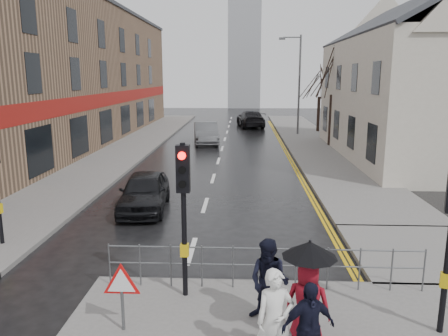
# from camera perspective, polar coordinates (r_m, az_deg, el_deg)

# --- Properties ---
(ground) EXTENTS (120.00, 120.00, 0.00)m
(ground) POSITION_cam_1_polar(r_m,az_deg,el_deg) (10.01, -6.38, -17.33)
(ground) COLOR black
(ground) RESTS_ON ground
(left_pavement) EXTENTS (4.00, 44.00, 0.14)m
(left_pavement) POSITION_cam_1_polar(r_m,az_deg,el_deg) (32.96, -11.46, 3.28)
(left_pavement) COLOR #605E5B
(left_pavement) RESTS_ON ground
(right_pavement) EXTENTS (4.00, 40.00, 0.14)m
(right_pavement) POSITION_cam_1_polar(r_m,az_deg,el_deg) (34.34, 11.00, 3.64)
(right_pavement) COLOR #605E5B
(right_pavement) RESTS_ON ground
(pavement_bridge_right) EXTENTS (4.00, 4.20, 0.14)m
(pavement_bridge_right) POSITION_cam_1_polar(r_m,az_deg,el_deg) (13.55, 24.64, -10.00)
(pavement_bridge_right) COLOR #605E5B
(pavement_bridge_right) RESTS_ON ground
(building_left_terrace) EXTENTS (8.00, 42.00, 10.00)m
(building_left_terrace) POSITION_cam_1_polar(r_m,az_deg,el_deg) (33.44, -21.60, 11.30)
(building_left_terrace) COLOR #8A6A4F
(building_left_terrace) RESTS_ON ground
(building_right_cream) EXTENTS (9.00, 16.40, 10.10)m
(building_right_cream) POSITION_cam_1_polar(r_m,az_deg,el_deg) (28.64, 24.62, 10.65)
(building_right_cream) COLOR beige
(building_right_cream) RESTS_ON ground
(church_tower) EXTENTS (5.00, 5.00, 18.00)m
(church_tower) POSITION_cam_1_polar(r_m,az_deg,el_deg) (70.74, 2.68, 15.23)
(church_tower) COLOR #95979D
(church_tower) RESTS_ON ground
(traffic_signal_near_left) EXTENTS (0.28, 0.27, 3.40)m
(traffic_signal_near_left) POSITION_cam_1_polar(r_m,az_deg,el_deg) (9.23, -5.32, -3.34)
(traffic_signal_near_left) COLOR black
(traffic_signal_near_left) RESTS_ON near_pavement
(guard_railing_front) EXTENTS (7.14, 0.04, 1.00)m
(guard_railing_front) POSITION_cam_1_polar(r_m,az_deg,el_deg) (10.07, 5.31, -11.66)
(guard_railing_front) COLOR #595B5E
(guard_railing_front) RESTS_ON near_pavement
(warning_sign) EXTENTS (0.80, 0.07, 1.35)m
(warning_sign) POSITION_cam_1_polar(r_m,az_deg,el_deg) (8.64, -13.25, -14.77)
(warning_sign) COLOR #595B5E
(warning_sign) RESTS_ON near_pavement
(street_lamp) EXTENTS (1.83, 0.25, 8.00)m
(street_lamp) POSITION_cam_1_polar(r_m,az_deg,el_deg) (36.88, 9.55, 11.48)
(street_lamp) COLOR #595B5E
(street_lamp) RESTS_ON right_pavement
(tree_near) EXTENTS (2.40, 2.40, 6.58)m
(tree_near) POSITION_cam_1_polar(r_m,az_deg,el_deg) (31.21, 14.04, 12.03)
(tree_near) COLOR black
(tree_near) RESTS_ON right_pavement
(tree_far) EXTENTS (2.40, 2.40, 5.64)m
(tree_far) POSITION_cam_1_polar(r_m,az_deg,el_deg) (39.18, 12.40, 10.97)
(tree_far) COLOR black
(tree_far) RESTS_ON right_pavement
(pedestrian_a) EXTENTS (0.70, 0.53, 1.72)m
(pedestrian_a) POSITION_cam_1_polar(r_m,az_deg,el_deg) (7.54, 6.66, -19.11)
(pedestrian_a) COLOR white
(pedestrian_a) RESTS_ON near_pavement
(pedestrian_b) EXTENTS (1.01, 0.93, 1.68)m
(pedestrian_b) POSITION_cam_1_polar(r_m,az_deg,el_deg) (8.78, 5.92, -14.51)
(pedestrian_b) COLOR black
(pedestrian_b) RESTS_ON near_pavement
(pedestrian_with_umbrella) EXTENTS (0.96, 0.96, 1.99)m
(pedestrian_with_umbrella) POSITION_cam_1_polar(r_m,az_deg,el_deg) (8.00, 10.91, -15.34)
(pedestrian_with_umbrella) COLOR maroon
(pedestrian_with_umbrella) RESTS_ON near_pavement
(pedestrian_d) EXTENTS (0.99, 0.64, 1.56)m
(pedestrian_d) POSITION_cam_1_polar(r_m,az_deg,el_deg) (7.58, 10.94, -19.79)
(pedestrian_d) COLOR black
(pedestrian_d) RESTS_ON near_pavement
(car_parked) EXTENTS (1.96, 4.20, 1.39)m
(car_parked) POSITION_cam_1_polar(r_m,az_deg,el_deg) (16.45, -10.36, -3.02)
(car_parked) COLOR black
(car_parked) RESTS_ON ground
(car_mid) EXTENTS (2.29, 4.92, 1.56)m
(car_mid) POSITION_cam_1_polar(r_m,az_deg,el_deg) (32.19, -2.37, 4.58)
(car_mid) COLOR #4E5053
(car_mid) RESTS_ON ground
(car_far) EXTENTS (2.99, 5.80, 1.61)m
(car_far) POSITION_cam_1_polar(r_m,az_deg,el_deg) (42.89, 3.49, 6.43)
(car_far) COLOR black
(car_far) RESTS_ON ground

